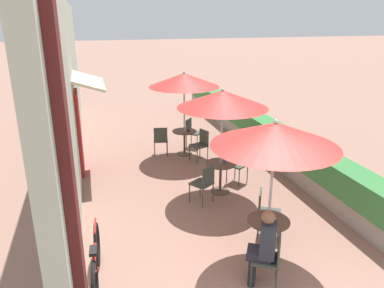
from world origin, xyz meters
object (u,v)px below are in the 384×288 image
(cafe_chair_near_left, at_px, (265,210))
(coffee_cup_mid, at_px, (226,160))
(cafe_chair_near_right, at_px, (271,256))
(patio_table_far, at_px, (184,138))
(cafe_chair_far_left, at_px, (161,139))
(bicycle_leaning, at_px, (96,263))
(patio_umbrella_near, at_px, (275,134))
(cafe_chair_mid_left, at_px, (204,182))
(seated_patron_near_right, at_px, (264,245))
(cafe_chair_far_back, at_px, (192,130))
(patio_umbrella_far, at_px, (184,80))
(patio_umbrella_mid, at_px, (222,99))
(cafe_chair_far_right, at_px, (201,143))
(patio_table_mid, at_px, (220,172))
(coffee_cup_far, at_px, (188,130))
(cafe_chair_mid_right, at_px, (235,161))
(coffee_cup_near, at_px, (274,221))
(patio_table_near, at_px, (268,232))

(cafe_chair_near_left, xyz_separation_m, coffee_cup_mid, (-0.05, 1.94, 0.24))
(cafe_chair_near_right, height_order, patio_table_far, cafe_chair_near_right)
(cafe_chair_far_left, relative_size, bicycle_leaning, 0.50)
(patio_umbrella_near, relative_size, patio_table_far, 3.40)
(cafe_chair_mid_left, distance_m, bicycle_leaning, 3.06)
(seated_patron_near_right, height_order, cafe_chair_far_back, seated_patron_near_right)
(coffee_cup_mid, xyz_separation_m, patio_umbrella_far, (-0.29, 2.58, 1.42))
(seated_patron_near_right, relative_size, coffee_cup_mid, 13.89)
(seated_patron_near_right, height_order, patio_umbrella_mid, patio_umbrella_mid)
(cafe_chair_near_left, height_order, cafe_chair_far_right, same)
(cafe_chair_near_right, height_order, cafe_chair_mid_left, same)
(patio_umbrella_far, distance_m, bicycle_leaning, 6.00)
(coffee_cup_mid, bearing_deg, patio_table_mid, -165.69)
(bicycle_leaning, bearing_deg, cafe_chair_near_left, 13.72)
(cafe_chair_near_right, xyz_separation_m, bicycle_leaning, (-2.48, 0.73, -0.15))
(patio_umbrella_far, distance_m, coffee_cup_far, 1.42)
(cafe_chair_far_right, bearing_deg, seated_patron_near_right, 153.22)
(coffee_cup_mid, xyz_separation_m, cafe_chair_far_back, (0.09, 3.15, -0.24))
(seated_patron_near_right, distance_m, patio_table_mid, 3.16)
(seated_patron_near_right, bearing_deg, cafe_chair_near_left, 1.71)
(patio_table_far, bearing_deg, coffee_cup_far, -46.86)
(cafe_chair_mid_right, bearing_deg, patio_table_mid, 6.34)
(coffee_cup_near, bearing_deg, patio_umbrella_mid, 88.64)
(cafe_chair_mid_left, height_order, cafe_chair_mid_right, same)
(coffee_cup_mid, relative_size, bicycle_leaning, 0.05)
(seated_patron_near_right, distance_m, coffee_cup_near, 0.62)
(cafe_chair_far_left, bearing_deg, patio_umbrella_mid, -62.17)
(cafe_chair_mid_right, bearing_deg, patio_table_near, 44.34)
(coffee_cup_far, bearing_deg, patio_table_far, 133.14)
(patio_table_near, height_order, coffee_cup_near, coffee_cup_near)
(cafe_chair_mid_right, bearing_deg, cafe_chair_far_right, -109.86)
(seated_patron_near_right, bearing_deg, cafe_chair_far_back, 23.27)
(patio_umbrella_mid, bearing_deg, patio_table_mid, 90.00)
(cafe_chair_far_left, bearing_deg, seated_patron_near_right, -76.14)
(patio_table_mid, height_order, patio_umbrella_mid, patio_umbrella_mid)
(cafe_chair_near_right, xyz_separation_m, coffee_cup_far, (0.29, 5.69, 0.24))
(bicycle_leaning, bearing_deg, coffee_cup_near, -0.62)
(coffee_cup_mid, height_order, cafe_chair_far_right, cafe_chair_far_right)
(cafe_chair_far_right, xyz_separation_m, bicycle_leaning, (-2.99, -4.44, -0.15))
(coffee_cup_near, bearing_deg, cafe_chair_mid_right, 79.20)
(cafe_chair_mid_left, xyz_separation_m, coffee_cup_far, (0.46, 2.96, 0.24))
(cafe_chair_far_left, bearing_deg, cafe_chair_mid_left, -74.01)
(cafe_chair_far_back, bearing_deg, coffee_cup_mid, 38.33)
(coffee_cup_near, xyz_separation_m, patio_umbrella_mid, (0.06, 2.65, 1.42))
(cafe_chair_near_right, distance_m, coffee_cup_far, 5.70)
(seated_patron_near_right, relative_size, coffee_cup_far, 13.89)
(seated_patron_near_right, height_order, coffee_cup_far, seated_patron_near_right)
(patio_table_near, xyz_separation_m, cafe_chair_mid_right, (0.62, 2.99, 0.03))
(bicycle_leaning, bearing_deg, cafe_chair_mid_left, 44.35)
(patio_umbrella_near, height_order, cafe_chair_far_back, patio_umbrella_near)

